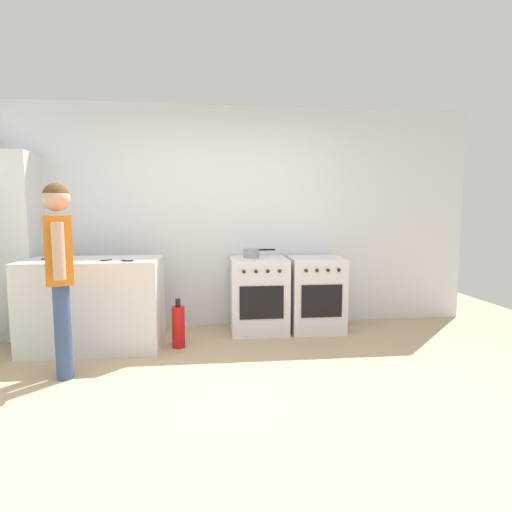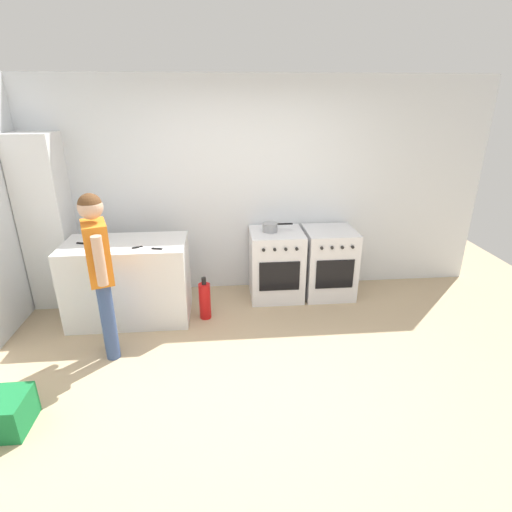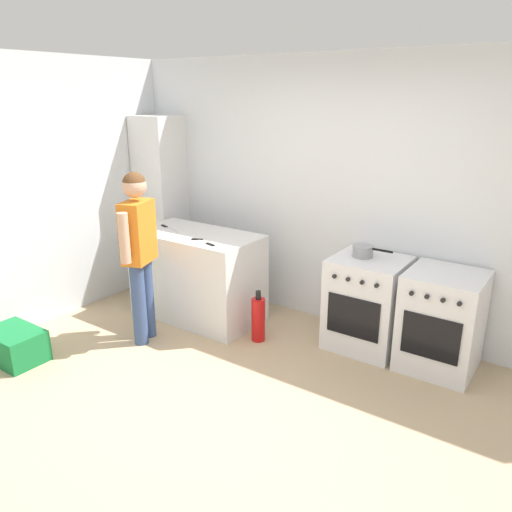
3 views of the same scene
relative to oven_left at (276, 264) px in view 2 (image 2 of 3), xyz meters
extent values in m
plane|color=tan|center=(-0.35, -1.58, -0.43)|extent=(8.00, 8.00, 0.00)
cube|color=silver|center=(-0.35, 0.37, 0.87)|extent=(6.00, 0.10, 2.60)
cube|color=silver|center=(-1.70, -0.38, 0.02)|extent=(1.30, 0.70, 0.90)
cube|color=silver|center=(0.00, 0.00, 0.00)|extent=(0.63, 0.60, 0.85)
cube|color=black|center=(0.00, -0.30, -0.03)|extent=(0.48, 0.01, 0.36)
cylinder|color=black|center=(-0.14, -0.12, 0.42)|extent=(0.20, 0.20, 0.01)
cylinder|color=black|center=(0.14, -0.12, 0.42)|extent=(0.20, 0.20, 0.01)
cylinder|color=black|center=(-0.14, 0.12, 0.42)|extent=(0.20, 0.20, 0.01)
cylinder|color=black|center=(0.14, 0.12, 0.42)|extent=(0.20, 0.20, 0.01)
cylinder|color=black|center=(-0.19, -0.31, 0.31)|extent=(0.04, 0.02, 0.04)
cylinder|color=black|center=(-0.06, -0.31, 0.31)|extent=(0.04, 0.02, 0.04)
cylinder|color=black|center=(0.06, -0.31, 0.31)|extent=(0.04, 0.02, 0.04)
cylinder|color=black|center=(0.19, -0.31, 0.31)|extent=(0.04, 0.02, 0.04)
cube|color=silver|center=(0.66, 0.00, 0.00)|extent=(0.60, 0.60, 0.85)
cube|color=black|center=(0.66, -0.30, -0.03)|extent=(0.45, 0.01, 0.36)
cylinder|color=black|center=(0.52, -0.12, 0.42)|extent=(0.19, 0.19, 0.01)
cylinder|color=black|center=(0.80, -0.12, 0.42)|extent=(0.19, 0.19, 0.01)
cylinder|color=black|center=(0.52, 0.12, 0.42)|extent=(0.19, 0.19, 0.01)
cylinder|color=black|center=(0.80, 0.12, 0.42)|extent=(0.19, 0.19, 0.01)
cylinder|color=black|center=(0.48, -0.31, 0.31)|extent=(0.04, 0.02, 0.04)
cylinder|color=black|center=(0.60, -0.31, 0.31)|extent=(0.04, 0.02, 0.04)
cylinder|color=black|center=(0.72, -0.31, 0.31)|extent=(0.04, 0.02, 0.04)
cylinder|color=black|center=(0.84, -0.31, 0.31)|extent=(0.04, 0.02, 0.04)
cylinder|color=gray|center=(-0.08, 0.01, 0.48)|extent=(0.18, 0.18, 0.11)
cylinder|color=black|center=(0.10, 0.01, 0.51)|extent=(0.18, 0.02, 0.02)
cube|color=silver|center=(-1.67, -0.62, 0.48)|extent=(0.20, 0.12, 0.01)
cube|color=black|center=(-1.53, -0.55, 0.48)|extent=(0.11, 0.07, 0.01)
cube|color=silver|center=(-1.44, -0.58, 0.48)|extent=(0.14, 0.07, 0.01)
cube|color=black|center=(-1.32, -0.61, 0.48)|extent=(0.11, 0.05, 0.01)
cube|color=silver|center=(-1.97, -0.42, 0.48)|extent=(0.24, 0.11, 0.01)
cube|color=black|center=(-2.14, -0.37, 0.48)|extent=(0.11, 0.06, 0.01)
cylinder|color=#384C7A|center=(-1.74, -1.15, -0.03)|extent=(0.13, 0.13, 0.78)
cylinder|color=#384C7A|center=(-1.79, -1.00, -0.03)|extent=(0.13, 0.13, 0.78)
cube|color=orange|center=(-1.76, -1.07, 0.63)|extent=(0.30, 0.39, 0.56)
cylinder|color=tan|center=(-1.68, -1.30, 0.64)|extent=(0.09, 0.09, 0.44)
cylinder|color=tan|center=(-1.85, -0.85, 0.64)|extent=(0.09, 0.09, 0.44)
sphere|color=tan|center=(-1.76, -1.07, 1.05)|extent=(0.21, 0.21, 0.21)
sphere|color=brown|center=(-1.76, -1.07, 1.07)|extent=(0.20, 0.20, 0.20)
cylinder|color=red|center=(-0.87, -0.48, -0.22)|extent=(0.13, 0.13, 0.42)
cylinder|color=black|center=(-0.87, -0.48, 0.03)|extent=(0.05, 0.05, 0.08)
cube|color=silver|center=(-2.65, 0.10, 0.57)|extent=(0.48, 0.44, 2.00)
camera|label=1|loc=(-0.52, -4.46, 0.93)|focal=28.00mm
camera|label=2|loc=(-0.65, -4.50, 1.92)|focal=28.00mm
camera|label=3|loc=(1.54, -3.99, 1.82)|focal=35.00mm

